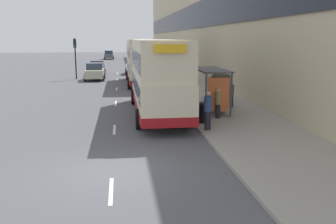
{
  "coord_description": "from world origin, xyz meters",
  "views": [
    {
      "loc": [
        0.35,
        -12.0,
        4.39
      ],
      "look_at": [
        4.16,
        17.76,
        -1.55
      ],
      "focal_mm": 40.0,
      "sensor_mm": 36.0,
      "label": 1
    }
  ],
  "objects_px": {
    "litter_bin": "(204,112)",
    "traffic_light_far_kerb": "(75,52)",
    "car_1": "(109,55)",
    "car_2": "(133,67)",
    "double_decker_bus_near": "(158,75)",
    "pedestrian_1": "(208,110)",
    "pedestrian_2": "(218,103)",
    "car_0": "(97,67)",
    "car_3": "(95,72)",
    "pedestrian_3": "(212,86)",
    "double_decker_bus_ahead": "(141,60)",
    "bus_shelter": "(214,82)",
    "pedestrian_at_shelter": "(231,94)"
  },
  "relations": [
    {
      "from": "litter_bin",
      "to": "traffic_light_far_kerb",
      "type": "bearing_deg",
      "value": 111.0
    },
    {
      "from": "car_1",
      "to": "car_2",
      "type": "bearing_deg",
      "value": 96.43
    },
    {
      "from": "double_decker_bus_near",
      "to": "car_2",
      "type": "relative_size",
      "value": 2.8
    },
    {
      "from": "pedestrian_1",
      "to": "pedestrian_2",
      "type": "height_order",
      "value": "pedestrian_1"
    },
    {
      "from": "car_0",
      "to": "litter_bin",
      "type": "xyz_separation_m",
      "value": [
        7.0,
        -28.69,
        -0.17
      ]
    },
    {
      "from": "car_3",
      "to": "pedestrian_3",
      "type": "bearing_deg",
      "value": 121.08
    },
    {
      "from": "double_decker_bus_ahead",
      "to": "traffic_light_far_kerb",
      "type": "xyz_separation_m",
      "value": [
        -6.79,
        5.36,
        0.69
      ]
    },
    {
      "from": "pedestrian_3",
      "to": "litter_bin",
      "type": "bearing_deg",
      "value": -106.95
    },
    {
      "from": "bus_shelter",
      "to": "litter_bin",
      "type": "distance_m",
      "value": 3.31
    },
    {
      "from": "double_decker_bus_near",
      "to": "car_1",
      "type": "xyz_separation_m",
      "value": [
        -4.41,
        59.78,
        -1.39
      ]
    },
    {
      "from": "double_decker_bus_ahead",
      "to": "pedestrian_at_shelter",
      "type": "bearing_deg",
      "value": -70.94
    },
    {
      "from": "pedestrian_1",
      "to": "traffic_light_far_kerb",
      "type": "height_order",
      "value": "traffic_light_far_kerb"
    },
    {
      "from": "car_0",
      "to": "pedestrian_at_shelter",
      "type": "height_order",
      "value": "pedestrian_at_shelter"
    },
    {
      "from": "double_decker_bus_ahead",
      "to": "pedestrian_at_shelter",
      "type": "height_order",
      "value": "double_decker_bus_ahead"
    },
    {
      "from": "pedestrian_at_shelter",
      "to": "traffic_light_far_kerb",
      "type": "xyz_separation_m",
      "value": [
        -11.59,
        19.25,
        2.0
      ]
    },
    {
      "from": "double_decker_bus_ahead",
      "to": "litter_bin",
      "type": "relative_size",
      "value": 10.71
    },
    {
      "from": "traffic_light_far_kerb",
      "to": "car_2",
      "type": "bearing_deg",
      "value": 39.23
    },
    {
      "from": "car_2",
      "to": "pedestrian_3",
      "type": "bearing_deg",
      "value": -77.22
    },
    {
      "from": "car_2",
      "to": "traffic_light_far_kerb",
      "type": "distance_m",
      "value": 8.45
    },
    {
      "from": "pedestrian_at_shelter",
      "to": "litter_bin",
      "type": "height_order",
      "value": "pedestrian_at_shelter"
    },
    {
      "from": "bus_shelter",
      "to": "double_decker_bus_ahead",
      "type": "xyz_separation_m",
      "value": [
        -3.39,
        15.13,
        0.41
      ]
    },
    {
      "from": "double_decker_bus_ahead",
      "to": "car_3",
      "type": "xyz_separation_m",
      "value": [
        -4.72,
        4.36,
        -1.4
      ]
    },
    {
      "from": "car_0",
      "to": "car_1",
      "type": "distance_m",
      "value": 34.16
    },
    {
      "from": "car_2",
      "to": "traffic_light_far_kerb",
      "type": "bearing_deg",
      "value": -140.77
    },
    {
      "from": "traffic_light_far_kerb",
      "to": "car_0",
      "type": "bearing_deg",
      "value": 70.06
    },
    {
      "from": "pedestrian_1",
      "to": "pedestrian_3",
      "type": "xyz_separation_m",
      "value": [
        2.38,
        8.72,
        -0.02
      ]
    },
    {
      "from": "pedestrian_3",
      "to": "traffic_light_far_kerb",
      "type": "xyz_separation_m",
      "value": [
        -11.16,
        16.07,
        1.92
      ]
    },
    {
      "from": "car_3",
      "to": "traffic_light_far_kerb",
      "type": "relative_size",
      "value": 0.94
    },
    {
      "from": "double_decker_bus_ahead",
      "to": "car_2",
      "type": "height_order",
      "value": "double_decker_bus_ahead"
    },
    {
      "from": "pedestrian_at_shelter",
      "to": "pedestrian_3",
      "type": "bearing_deg",
      "value": 97.69
    },
    {
      "from": "pedestrian_at_shelter",
      "to": "pedestrian_2",
      "type": "distance_m",
      "value": 3.48
    },
    {
      "from": "car_0",
      "to": "car_2",
      "type": "distance_m",
      "value": 4.39
    },
    {
      "from": "car_0",
      "to": "traffic_light_far_kerb",
      "type": "xyz_separation_m",
      "value": [
        -1.95,
        -5.38,
        2.13
      ]
    },
    {
      "from": "pedestrian_1",
      "to": "pedestrian_2",
      "type": "bearing_deg",
      "value": 65.18
    },
    {
      "from": "pedestrian_at_shelter",
      "to": "litter_bin",
      "type": "relative_size",
      "value": 1.55
    },
    {
      "from": "double_decker_bus_ahead",
      "to": "pedestrian_3",
      "type": "bearing_deg",
      "value": -67.8
    },
    {
      "from": "double_decker_bus_ahead",
      "to": "car_3",
      "type": "height_order",
      "value": "double_decker_bus_ahead"
    },
    {
      "from": "litter_bin",
      "to": "traffic_light_far_kerb",
      "type": "xyz_separation_m",
      "value": [
        -8.95,
        23.31,
        2.3
      ]
    },
    {
      "from": "double_decker_bus_ahead",
      "to": "pedestrian_1",
      "type": "xyz_separation_m",
      "value": [
        2.0,
        -19.43,
        -1.21
      ]
    },
    {
      "from": "car_0",
      "to": "car_1",
      "type": "relative_size",
      "value": 1.01
    },
    {
      "from": "car_2",
      "to": "pedestrian_at_shelter",
      "type": "bearing_deg",
      "value": -77.87
    },
    {
      "from": "car_3",
      "to": "pedestrian_at_shelter",
      "type": "height_order",
      "value": "car_3"
    },
    {
      "from": "pedestrian_1",
      "to": "pedestrian_3",
      "type": "relative_size",
      "value": 1.02
    },
    {
      "from": "pedestrian_2",
      "to": "traffic_light_far_kerb",
      "type": "relative_size",
      "value": 0.36
    },
    {
      "from": "double_decker_bus_ahead",
      "to": "pedestrian_1",
      "type": "bearing_deg",
      "value": -84.14
    },
    {
      "from": "double_decker_bus_near",
      "to": "pedestrian_at_shelter",
      "type": "distance_m",
      "value": 4.99
    },
    {
      "from": "car_3",
      "to": "car_0",
      "type": "bearing_deg",
      "value": -88.93
    },
    {
      "from": "pedestrian_at_shelter",
      "to": "pedestrian_1",
      "type": "distance_m",
      "value": 6.21
    },
    {
      "from": "double_decker_bus_ahead",
      "to": "car_2",
      "type": "xyz_separation_m",
      "value": [
        -0.45,
        10.53,
        -1.44
      ]
    },
    {
      "from": "pedestrian_3",
      "to": "traffic_light_far_kerb",
      "type": "relative_size",
      "value": 0.41
    }
  ]
}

